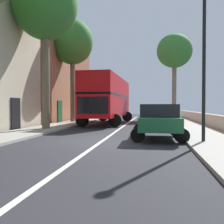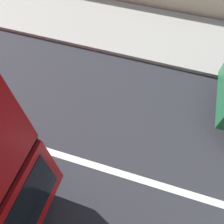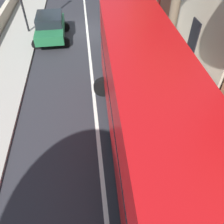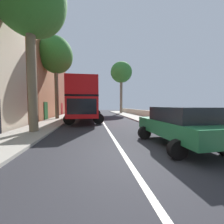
{
  "view_description": "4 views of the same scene",
  "coord_description": "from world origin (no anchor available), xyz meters",
  "views": [
    {
      "loc": [
        2.2,
        -11.32,
        1.56
      ],
      "look_at": [
        -0.45,
        5.65,
        1.18
      ],
      "focal_mm": 41.14,
      "sensor_mm": 36.0,
      "label": 1
    },
    {
      "loc": [
        -1.58,
        4.52,
        5.33
      ],
      "look_at": [
        0.34,
        5.11,
        2.06
      ],
      "focal_mm": 37.14,
      "sensor_mm": 36.0,
      "label": 2
    },
    {
      "loc": [
        0.17,
        16.66,
        7.44
      ],
      "look_at": [
        -0.57,
        10.59,
        1.6
      ],
      "focal_mm": 36.54,
      "sensor_mm": 36.0,
      "label": 3
    },
    {
      "loc": [
        -1.09,
        -3.79,
        1.74
      ],
      "look_at": [
        0.9,
        8.69,
        1.04
      ],
      "focal_mm": 20.1,
      "sensor_mm": 36.0,
      "label": 4
    }
  ],
  "objects": []
}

